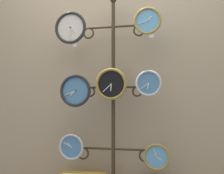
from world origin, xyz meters
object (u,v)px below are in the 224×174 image
clock_bottom_left (71,147)px  clock_middle_left (75,91)px  display_stand (113,133)px  clock_middle_right (149,83)px  clock_bottom_right (157,157)px  clock_top_left (71,28)px  clock_top_right (148,21)px  clock_middle_center (111,84)px

clock_bottom_left → clock_middle_left: bearing=-9.6°
display_stand → clock_middle_right: 0.57m
display_stand → clock_bottom_right: size_ratio=8.62×
clock_middle_right → clock_bottom_right: 0.63m
clock_top_left → clock_middle_right: 0.90m
clock_top_right → clock_bottom_left: clock_top_right is taller
display_stand → clock_middle_right: display_stand is taller
clock_top_left → clock_middle_left: size_ratio=1.04×
display_stand → clock_middle_left: size_ratio=6.62×
display_stand → clock_middle_right: bearing=-15.6°
clock_middle_center → clock_bottom_left: 0.68m
clock_middle_left → clock_middle_center: bearing=6.5°
clock_top_right → clock_bottom_left: size_ratio=1.03×
clock_middle_left → clock_bottom_left: 0.51m
clock_middle_left → clock_bottom_right: 0.92m
clock_top_right → clock_middle_right: clock_top_right is taller
display_stand → clock_bottom_left: (-0.36, -0.11, -0.12)m
clock_middle_center → clock_bottom_right: 0.74m
clock_top_right → clock_middle_right: size_ratio=1.07×
display_stand → clock_top_right: 1.06m
display_stand → clock_bottom_left: size_ratio=8.28×
clock_top_left → clock_bottom_left: clock_top_left is taller
clock_middle_left → display_stand: bearing=19.9°
clock_middle_left → clock_middle_center: clock_middle_center is taller
clock_middle_center → clock_bottom_right: clock_middle_center is taller
display_stand → clock_bottom_right: bearing=-15.5°
clock_bottom_right → clock_middle_center: bearing=175.6°
clock_middle_right → clock_bottom_left: (-0.70, -0.02, -0.57)m
clock_middle_right → clock_bottom_right: size_ratio=1.01×
clock_middle_left → clock_middle_right: bearing=2.0°
display_stand → clock_middle_center: size_ratio=6.77×
clock_top_right → clock_middle_right: 0.55m
clock_top_left → clock_middle_left: clock_top_left is taller
clock_top_left → clock_bottom_right: clock_top_left is taller
clock_middle_left → clock_middle_right: clock_middle_right is taller
clock_bottom_left → display_stand: bearing=16.9°
display_stand → clock_middle_left: (-0.33, -0.12, 0.39)m
clock_middle_left → clock_middle_center: 0.33m
clock_top_left → clock_bottom_left: (0.03, -0.03, -1.10)m
clock_bottom_left → clock_top_right: bearing=2.0°
display_stand → clock_top_right: size_ratio=8.01×
clock_middle_center → clock_middle_right: (0.34, -0.01, 0.00)m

